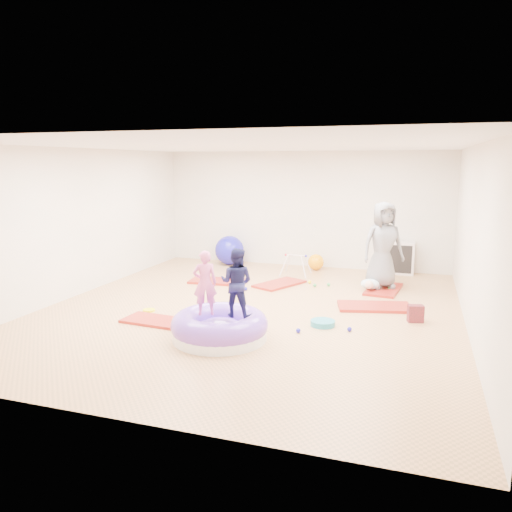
% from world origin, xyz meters
% --- Properties ---
extents(room, '(7.01, 8.01, 2.81)m').
position_xyz_m(room, '(0.00, 0.00, 1.40)').
color(room, tan).
rests_on(room, ground).
extents(gym_mat_front_left, '(1.12, 0.62, 0.04)m').
position_xyz_m(gym_mat_front_left, '(-1.22, -1.13, 0.02)').
color(gym_mat_front_left, '#A61D1A').
rests_on(gym_mat_front_left, ground).
extents(gym_mat_mid_left, '(1.24, 0.71, 0.05)m').
position_xyz_m(gym_mat_mid_left, '(-1.32, 1.70, 0.02)').
color(gym_mat_mid_left, '#A61D1A').
rests_on(gym_mat_mid_left, ground).
extents(gym_mat_center_back, '(1.00, 1.26, 0.05)m').
position_xyz_m(gym_mat_center_back, '(-0.00, 1.88, 0.02)').
color(gym_mat_center_back, '#A61D1A').
rests_on(gym_mat_center_back, ground).
extents(gym_mat_right, '(1.38, 0.91, 0.05)m').
position_xyz_m(gym_mat_right, '(2.05, 0.77, 0.03)').
color(gym_mat_right, '#A61D1A').
rests_on(gym_mat_right, ground).
extents(gym_mat_rear_right, '(0.72, 1.24, 0.05)m').
position_xyz_m(gym_mat_rear_right, '(2.11, 2.10, 0.02)').
color(gym_mat_rear_right, '#A61D1A').
rests_on(gym_mat_rear_right, ground).
extents(inflatable_cushion, '(1.41, 1.41, 0.44)m').
position_xyz_m(inflatable_cushion, '(0.05, -1.54, 0.17)').
color(inflatable_cushion, white).
rests_on(inflatable_cushion, ground).
extents(child_pink, '(0.41, 0.36, 0.94)m').
position_xyz_m(child_pink, '(-0.16, -1.56, 0.88)').
color(child_pink, pink).
rests_on(child_pink, inflatable_cushion).
extents(child_navy, '(0.48, 0.38, 0.99)m').
position_xyz_m(child_navy, '(0.30, -1.48, 0.90)').
color(child_navy, '#171743').
rests_on(child_navy, inflatable_cushion).
extents(adult_caregiver, '(1.00, 0.88, 1.72)m').
position_xyz_m(adult_caregiver, '(2.05, 2.18, 0.91)').
color(adult_caregiver, slate).
rests_on(adult_caregiver, gym_mat_rear_right).
extents(infant, '(0.36, 0.37, 0.21)m').
position_xyz_m(infant, '(1.85, 1.88, 0.16)').
color(infant, silver).
rests_on(infant, gym_mat_rear_right).
extents(ball_pit_balls, '(2.80, 3.49, 0.07)m').
position_xyz_m(ball_pit_balls, '(0.90, 0.84, 0.04)').
color(ball_pit_balls, green).
rests_on(ball_pit_balls, ground).
extents(exercise_ball_blue, '(0.73, 0.73, 0.73)m').
position_xyz_m(exercise_ball_blue, '(-1.77, 3.56, 0.36)').
color(exercise_ball_blue, '#1B18AE').
rests_on(exercise_ball_blue, ground).
extents(exercise_ball_orange, '(0.38, 0.38, 0.38)m').
position_xyz_m(exercise_ball_orange, '(0.42, 3.60, 0.19)').
color(exercise_ball_orange, '#FE9F05').
rests_on(exercise_ball_orange, ground).
extents(infant_play_gym, '(0.63, 0.60, 0.48)m').
position_xyz_m(infant_play_gym, '(0.11, 2.83, 0.32)').
color(infant_play_gym, silver).
rests_on(infant_play_gym, ground).
extents(cube_shelf, '(0.74, 0.37, 0.74)m').
position_xyz_m(cube_shelf, '(2.28, 3.79, 0.37)').
color(cube_shelf, silver).
rests_on(cube_shelf, ground).
extents(balance_disc, '(0.39, 0.39, 0.09)m').
position_xyz_m(balance_disc, '(1.36, -0.47, 0.04)').
color(balance_disc, teal).
rests_on(balance_disc, ground).
extents(backpack, '(0.27, 0.21, 0.28)m').
position_xyz_m(backpack, '(2.74, 0.18, 0.14)').
color(backpack, maroon).
rests_on(backpack, ground).
extents(yellow_toy, '(0.21, 0.21, 0.03)m').
position_xyz_m(yellow_toy, '(-1.64, -0.63, 0.02)').
color(yellow_toy, '#F5ED01').
rests_on(yellow_toy, ground).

